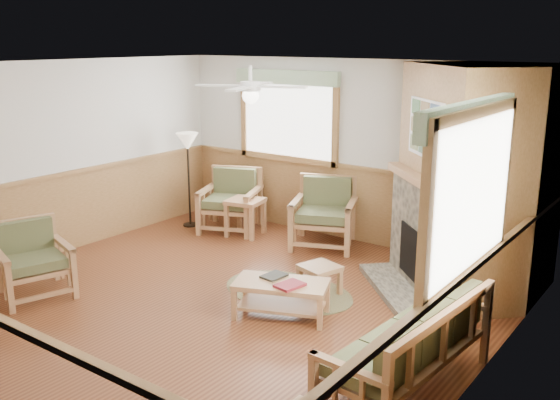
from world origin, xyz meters
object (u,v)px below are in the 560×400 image
Objects in this scene: sofa at (407,345)px; armchair_back_left at (230,201)px; armchair_back_right at (324,213)px; end_table_chairs at (245,217)px; footstool at (320,280)px; floor_lamp_right at (443,267)px; armchair_left at (33,261)px; floor_lamp_left at (189,180)px; coffee_table at (281,299)px.

armchair_back_left is (-4.29, 2.65, 0.07)m from sofa.
armchair_back_right is 1.30m from end_table_chairs.
floor_lamp_right reaches higher than footstool.
footstool is (2.56, -1.35, -0.30)m from armchair_back_left.
armchair_left reaches higher than footstool.
armchair_back_left is at bearing 159.91° from floor_lamp_right.
floor_lamp_left is (-0.68, -0.22, 0.29)m from armchair_back_left.
sofa is 4.36× the size of footstool.
floor_lamp_left is 1.04× the size of floor_lamp_right.
floor_lamp_left reaches higher than armchair_back_right.
armchair_back_right is at bearing -15.24° from armchair_back_left.
armchair_left is at bearing -75.78° from sofa.
end_table_chairs is (0.38, -0.08, -0.19)m from armchair_back_left.
armchair_left reaches higher than sofa.
armchair_left is 0.59× the size of floor_lamp_right.
armchair_back_right reaches higher than footstool.
floor_lamp_left is (-2.31, -0.42, 0.27)m from armchair_back_right.
end_table_chairs is 4.04m from floor_lamp_right.
end_table_chairs is (-3.91, 2.57, -0.13)m from sofa.
floor_lamp_left is at bearing 164.96° from floor_lamp_right.
footstool is at bearing -30.11° from end_table_chairs.
sofa is 4.68m from end_table_chairs.
armchair_back_left is 3.39m from armchair_left.
coffee_table is 2.98m from end_table_chairs.
armchair_back_right reaches higher than armchair_back_left.
armchair_back_left reaches higher than sofa.
footstool is at bearing 67.70° from coffee_table.
floor_lamp_right is (4.28, 1.87, 0.30)m from armchair_left.
floor_lamp_left is (-4.96, 2.44, 0.35)m from sofa.
sofa is 1.82m from coffee_table.
armchair_left is (-0.15, -3.38, -0.04)m from armchair_back_left.
armchair_back_left is 2.32× the size of footstool.
sofa is at bearing -33.35° from end_table_chairs.
coffee_table is 3.79m from floor_lamp_left.
footstool is at bearing -122.19° from sofa.
coffee_table is at bearing -47.07° from armchair_left.
armchair_back_left reaches higher than footstool.
armchair_back_right is (-2.65, 2.86, 0.08)m from sofa.
floor_lamp_left is (-0.52, 3.16, 0.33)m from armchair_left.
sofa is 5.54m from floor_lamp_left.
floor_lamp_left reaches higher than footstool.
armchair_back_left is 1.09× the size of armchair_left.
armchair_back_left is 0.65× the size of floor_lamp_right.
sofa reaches higher than coffee_table.
end_table_chairs is at bearing 159.17° from floor_lamp_right.
floor_lamp_right reaches higher than armchair_back_right.
armchair_back_left is at bearing 17.87° from floor_lamp_left.
coffee_table is at bearing -62.15° from armchair_back_left.
footstool is at bearing -50.19° from armchair_back_left.
floor_lamp_left is at bearing 160.78° from footstool.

